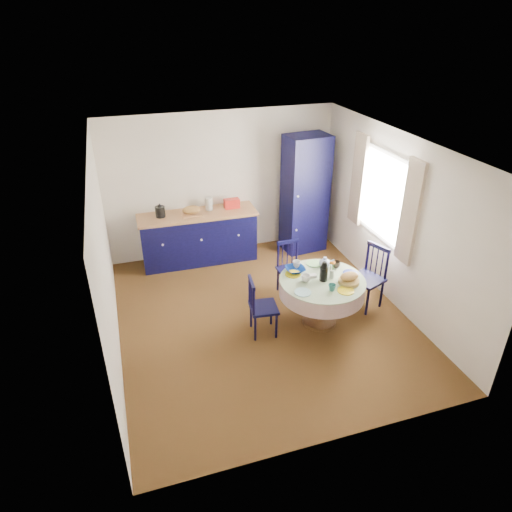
% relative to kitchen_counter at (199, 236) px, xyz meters
% --- Properties ---
extents(floor, '(4.50, 4.50, 0.00)m').
position_rel_kitchen_counter_xyz_m(floor, '(0.51, -1.96, -0.46)').
color(floor, black).
rests_on(floor, ground).
extents(ceiling, '(4.50, 4.50, 0.00)m').
position_rel_kitchen_counter_xyz_m(ceiling, '(0.51, -1.96, 2.04)').
color(ceiling, white).
rests_on(ceiling, wall_back).
extents(wall_back, '(4.00, 0.02, 2.50)m').
position_rel_kitchen_counter_xyz_m(wall_back, '(0.51, 0.29, 0.79)').
color(wall_back, white).
rests_on(wall_back, floor).
extents(wall_left, '(0.02, 4.50, 2.50)m').
position_rel_kitchen_counter_xyz_m(wall_left, '(-1.49, -1.96, 0.79)').
color(wall_left, white).
rests_on(wall_left, floor).
extents(wall_right, '(0.02, 4.50, 2.50)m').
position_rel_kitchen_counter_xyz_m(wall_right, '(2.51, -1.96, 0.79)').
color(wall_right, white).
rests_on(wall_right, floor).
extents(window, '(0.10, 1.74, 1.45)m').
position_rel_kitchen_counter_xyz_m(window, '(2.47, -1.66, 1.06)').
color(window, white).
rests_on(window, wall_right).
extents(kitchen_counter, '(2.01, 0.67, 1.13)m').
position_rel_kitchen_counter_xyz_m(kitchen_counter, '(0.00, 0.00, 0.00)').
color(kitchen_counter, black).
rests_on(kitchen_counter, floor).
extents(pantry_cabinet, '(0.78, 0.59, 2.09)m').
position_rel_kitchen_counter_xyz_m(pantry_cabinet, '(1.91, -0.11, 0.58)').
color(pantry_cabinet, black).
rests_on(pantry_cabinet, floor).
extents(dining_table, '(1.17, 1.17, 0.98)m').
position_rel_kitchen_counter_xyz_m(dining_table, '(1.26, -2.31, 0.12)').
color(dining_table, '#563418').
rests_on(dining_table, floor).
extents(chair_left, '(0.40, 0.42, 0.85)m').
position_rel_kitchen_counter_xyz_m(chair_left, '(0.38, -2.28, -0.03)').
color(chair_left, black).
rests_on(chair_left, floor).
extents(chair_far, '(0.38, 0.37, 0.85)m').
position_rel_kitchen_counter_xyz_m(chair_far, '(1.13, -1.46, -0.03)').
color(chair_far, black).
rests_on(chair_far, floor).
extents(chair_right, '(0.54, 0.55, 0.96)m').
position_rel_kitchen_counter_xyz_m(chair_right, '(2.10, -2.12, 0.02)').
color(chair_right, black).
rests_on(chair_right, floor).
extents(mug_a, '(0.12, 0.12, 0.10)m').
position_rel_kitchen_counter_xyz_m(mug_a, '(1.02, -2.28, 0.29)').
color(mug_a, silver).
rests_on(mug_a, dining_table).
extents(mug_b, '(0.10, 0.10, 0.09)m').
position_rel_kitchen_counter_xyz_m(mug_b, '(1.25, -2.60, 0.29)').
color(mug_b, '#2B6963').
rests_on(mug_b, dining_table).
extents(mug_c, '(0.12, 0.12, 0.09)m').
position_rel_kitchen_counter_xyz_m(mug_c, '(1.57, -2.06, 0.29)').
color(mug_c, black).
rests_on(mug_c, dining_table).
extents(mug_d, '(0.11, 0.11, 0.10)m').
position_rel_kitchen_counter_xyz_m(mug_d, '(1.04, -1.90, 0.29)').
color(mug_d, silver).
rests_on(mug_d, dining_table).
extents(cobalt_bowl, '(0.27, 0.27, 0.07)m').
position_rel_kitchen_counter_xyz_m(cobalt_bowl, '(0.98, -2.00, 0.28)').
color(cobalt_bowl, navy).
rests_on(cobalt_bowl, dining_table).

